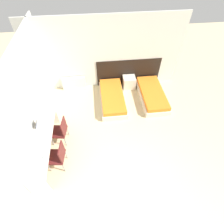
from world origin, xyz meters
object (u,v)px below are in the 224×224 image
at_px(chair_near_notebook, 58,155).
at_px(bed_near_door, 152,95).
at_px(laptop, 40,124).
at_px(nightstand, 129,82).
at_px(bed_near_window, 112,98).
at_px(chair_near_laptop, 61,130).

bearing_deg(chair_near_notebook, bed_near_door, 42.66).
bearing_deg(laptop, chair_near_notebook, -64.18).
bearing_deg(chair_near_notebook, nightstand, 58.04).
height_order(bed_near_window, nightstand, nightstand).
bearing_deg(laptop, nightstand, 32.66).
relative_size(bed_near_window, chair_near_notebook, 2.03).
bearing_deg(bed_near_window, bed_near_door, 0.00).
height_order(nightstand, laptop, laptop).
relative_size(bed_near_window, bed_near_door, 1.00).
bearing_deg(bed_near_door, laptop, -158.18).
bearing_deg(laptop, bed_near_window, 29.65).
distance_m(bed_near_window, chair_near_laptop, 2.30).
height_order(bed_near_door, laptop, laptop).
relative_size(bed_near_window, chair_near_laptop, 2.03).
distance_m(nightstand, chair_near_laptop, 3.34).
relative_size(bed_near_door, laptop, 5.33).
bearing_deg(nightstand, laptop, -142.96).
bearing_deg(bed_near_window, nightstand, 44.58).
bearing_deg(bed_near_window, chair_near_notebook, -125.78).
relative_size(nightstand, chair_near_laptop, 0.51).
distance_m(bed_near_window, chair_near_notebook, 2.90).
xyz_separation_m(bed_near_door, laptop, (-3.68, -1.47, 0.63)).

